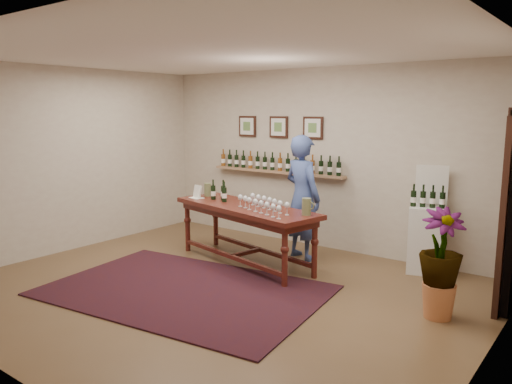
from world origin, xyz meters
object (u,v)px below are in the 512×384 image
Objects in this scene: display_pedestal at (426,239)px; potted_plant at (441,264)px; tasting_table at (245,214)px; person at (302,198)px.

display_pedestal is 1.56m from potted_plant.
tasting_table is 2.45× the size of potted_plant.
potted_plant is 2.50m from person.
person is at bearing 157.00° from potted_plant.
potted_plant is (0.62, -1.43, 0.14)m from display_pedestal.
tasting_table is 2.47m from display_pedestal.
potted_plant reaches higher than display_pedestal.
potted_plant is at bearing -66.69° from display_pedestal.
tasting_table is at bearing 71.51° from person.
display_pedestal is 0.89× the size of potted_plant.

